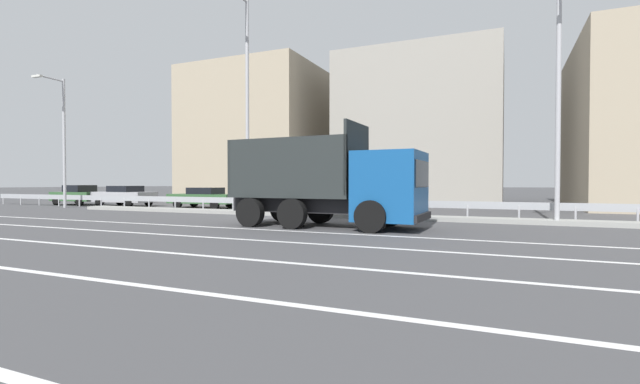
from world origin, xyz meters
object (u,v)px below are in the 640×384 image
at_px(street_lamp_0, 62,136).
at_px(median_road_sign, 300,189).
at_px(dump_truck, 349,190).
at_px(parked_car_1, 124,196).
at_px(parked_car_2, 204,197).
at_px(street_lamp_2, 559,84).
at_px(parked_car_3, 297,199).
at_px(street_lamp_1, 246,97).
at_px(parked_car_0, 79,195).

bearing_deg(street_lamp_0, median_road_sign, 0.03).
relative_size(dump_truck, parked_car_1, 1.64).
xyz_separation_m(dump_truck, median_road_sign, (-4.01, 4.22, -0.05)).
bearing_deg(parked_car_2, street_lamp_2, -102.99).
bearing_deg(street_lamp_2, parked_car_3, 163.78).
height_order(street_lamp_0, parked_car_1, street_lamp_0).
xyz_separation_m(median_road_sign, street_lamp_2, (10.88, -0.26, 3.96)).
distance_m(street_lamp_0, parked_car_1, 5.27).
height_order(median_road_sign, parked_car_1, median_road_sign).
xyz_separation_m(median_road_sign, street_lamp_0, (-16.90, -0.01, 3.27)).
height_order(dump_truck, median_road_sign, dump_truck).
height_order(dump_truck, parked_car_3, dump_truck).
xyz_separation_m(dump_truck, street_lamp_1, (-7.03, 4.16, 4.59)).
bearing_deg(parked_car_3, parked_car_1, -92.54).
distance_m(dump_truck, parked_car_3, 9.70).
distance_m(dump_truck, street_lamp_0, 21.57).
xyz_separation_m(dump_truck, parked_car_0, (-23.43, 7.24, -0.62)).
bearing_deg(street_lamp_2, parked_car_2, 169.08).
bearing_deg(street_lamp_0, parked_car_1, 53.86).
bearing_deg(street_lamp_1, dump_truck, -30.64).
relative_size(street_lamp_0, parked_car_1, 1.89).
distance_m(street_lamp_0, street_lamp_1, 13.95).
distance_m(median_road_sign, street_lamp_1, 5.54).
height_order(parked_car_2, parked_car_3, parked_car_3).
bearing_deg(dump_truck, parked_car_2, -120.54).
bearing_deg(street_lamp_1, parked_car_2, 147.20).
height_order(dump_truck, street_lamp_2, street_lamp_2).
bearing_deg(parked_car_0, parked_car_2, -88.81).
relative_size(street_lamp_1, parked_car_3, 2.24).
distance_m(median_road_sign, street_lamp_0, 17.21).
height_order(median_road_sign, parked_car_2, median_road_sign).
distance_m(parked_car_0, parked_car_1, 4.65).
relative_size(dump_truck, street_lamp_2, 0.75).
relative_size(median_road_sign, parked_car_2, 0.52).
bearing_deg(street_lamp_1, parked_car_1, 165.90).
distance_m(median_road_sign, parked_car_1, 15.07).
bearing_deg(parked_car_0, parked_car_3, -89.78).
bearing_deg(dump_truck, median_road_sign, -135.37).
relative_size(parked_car_1, parked_car_3, 0.89).
xyz_separation_m(median_road_sign, street_lamp_1, (-3.02, -0.05, 4.64)).
relative_size(dump_truck, parked_car_3, 1.47).
bearing_deg(parked_car_1, dump_truck, -110.94).
height_order(parked_car_1, parked_car_3, parked_car_1).
distance_m(street_lamp_0, parked_car_3, 15.88).
xyz_separation_m(dump_truck, parked_car_2, (-12.50, 7.69, -0.67)).
relative_size(street_lamp_0, street_lamp_1, 0.75).
xyz_separation_m(dump_truck, street_lamp_2, (6.87, 3.95, 3.91)).
height_order(dump_truck, street_lamp_1, street_lamp_1).
height_order(street_lamp_0, parked_car_2, street_lamp_0).
xyz_separation_m(street_lamp_2, parked_car_0, (-30.30, 3.28, -4.53)).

